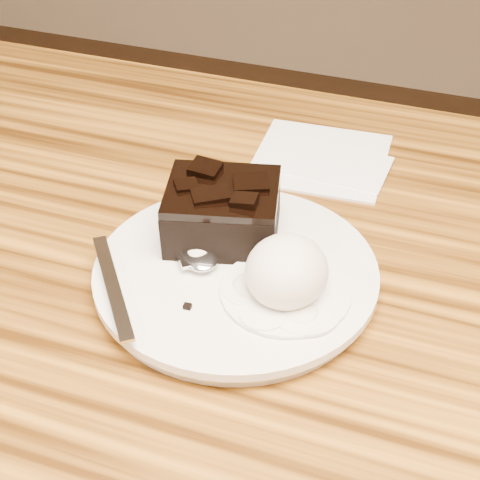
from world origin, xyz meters
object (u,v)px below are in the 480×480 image
(brownie, at_px, (223,215))
(plate, at_px, (236,277))
(spoon, at_px, (199,255))
(napkin, at_px, (320,158))
(ice_cream_scoop, at_px, (287,271))

(brownie, bearing_deg, plate, -55.80)
(spoon, height_order, napkin, spoon)
(ice_cream_scoop, height_order, spoon, ice_cream_scoop)
(napkin, bearing_deg, ice_cream_scoop, -81.99)
(napkin, bearing_deg, plate, -93.96)
(plate, distance_m, spoon, 0.03)
(plate, xyz_separation_m, brownie, (-0.03, 0.04, 0.03))
(spoon, bearing_deg, ice_cream_scoop, -48.07)
(brownie, xyz_separation_m, spoon, (-0.01, -0.04, -0.02))
(brownie, distance_m, spoon, 0.04)
(spoon, bearing_deg, brownie, 43.05)
(ice_cream_scoop, bearing_deg, spoon, 169.40)
(brownie, bearing_deg, napkin, 77.28)
(brownie, relative_size, napkin, 0.70)
(ice_cream_scoop, distance_m, spoon, 0.08)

